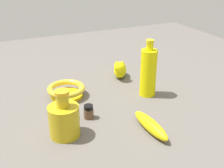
{
  "coord_description": "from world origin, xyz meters",
  "views": [
    {
      "loc": [
        -0.82,
        0.38,
        0.5
      ],
      "look_at": [
        0.0,
        0.0,
        0.08
      ],
      "focal_mm": 45.47,
      "sensor_mm": 36.0,
      "label": 1
    }
  ],
  "objects_px": {
    "bottle_short": "(64,119)",
    "cat_figurine": "(120,69)",
    "bowl": "(66,90)",
    "bottle_tall": "(148,72)",
    "nail_polish_jar": "(89,112)",
    "banana": "(151,125)"
  },
  "relations": [
    {
      "from": "bowl",
      "to": "cat_figurine",
      "type": "distance_m",
      "value": 0.27
    },
    {
      "from": "cat_figurine",
      "to": "banana",
      "type": "xyz_separation_m",
      "value": [
        -0.41,
        0.09,
        -0.02
      ]
    },
    {
      "from": "bottle_tall",
      "to": "banana",
      "type": "bearing_deg",
      "value": 151.32
    },
    {
      "from": "bottle_short",
      "to": "bottle_tall",
      "type": "bearing_deg",
      "value": -70.43
    },
    {
      "from": "bottle_short",
      "to": "cat_figurine",
      "type": "bearing_deg",
      "value": -46.74
    },
    {
      "from": "bowl",
      "to": "cat_figurine",
      "type": "bearing_deg",
      "value": -74.07
    },
    {
      "from": "bowl",
      "to": "cat_figurine",
      "type": "height_order",
      "value": "cat_figurine"
    },
    {
      "from": "bottle_tall",
      "to": "bowl",
      "type": "relative_size",
      "value": 1.52
    },
    {
      "from": "bottle_tall",
      "to": "bottle_short",
      "type": "bearing_deg",
      "value": 109.57
    },
    {
      "from": "nail_polish_jar",
      "to": "banana",
      "type": "xyz_separation_m",
      "value": [
        -0.15,
        -0.15,
        -0.0
      ]
    },
    {
      "from": "bottle_tall",
      "to": "banana",
      "type": "distance_m",
      "value": 0.26
    },
    {
      "from": "cat_figurine",
      "to": "bottle_short",
      "type": "bearing_deg",
      "value": 133.26
    },
    {
      "from": "nail_polish_jar",
      "to": "cat_figurine",
      "type": "relative_size",
      "value": 0.39
    },
    {
      "from": "bottle_short",
      "to": "banana",
      "type": "distance_m",
      "value": 0.26
    },
    {
      "from": "bottle_tall",
      "to": "nail_polish_jar",
      "type": "relative_size",
      "value": 4.65
    },
    {
      "from": "bottle_tall",
      "to": "bowl",
      "type": "height_order",
      "value": "bottle_tall"
    },
    {
      "from": "bottle_short",
      "to": "nail_polish_jar",
      "type": "xyz_separation_m",
      "value": [
        0.06,
        -0.1,
        -0.03
      ]
    },
    {
      "from": "bottle_short",
      "to": "nail_polish_jar",
      "type": "height_order",
      "value": "bottle_short"
    },
    {
      "from": "bottle_tall",
      "to": "nail_polish_jar",
      "type": "bearing_deg",
      "value": 104.2
    },
    {
      "from": "bottle_short",
      "to": "cat_figurine",
      "type": "distance_m",
      "value": 0.46
    },
    {
      "from": "bottle_short",
      "to": "banana",
      "type": "bearing_deg",
      "value": -109.7
    },
    {
      "from": "bowl",
      "to": "bottle_short",
      "type": "bearing_deg",
      "value": 162.72
    }
  ]
}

